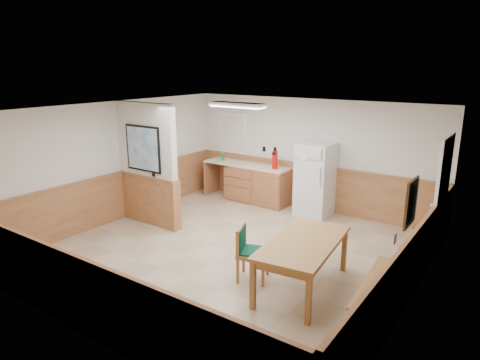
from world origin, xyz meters
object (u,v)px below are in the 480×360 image
Objects in this scene: refrigerator at (315,180)px; dining_bench at (378,289)px; fire_extinguisher at (275,159)px; soap_bottle at (223,156)px; dining_table at (303,247)px; dining_chair at (247,248)px.

refrigerator reaches higher than dining_bench.
refrigerator is 3.92m from dining_bench.
fire_extinguisher is 2.66× the size of soap_bottle.
refrigerator is 0.84× the size of dining_table.
dining_table is 1.13× the size of dining_bench.
soap_bottle is at bearing 142.94° from dining_bench.
dining_chair is at bearing -48.22° from soap_bottle.
refrigerator is at bearing -1.39° from soap_bottle.
dining_chair is 4.48× the size of soap_bottle.
dining_bench is 1.97× the size of dining_chair.
dining_chair is at bearing -178.91° from dining_bench.
dining_bench is at bearing -52.16° from refrigerator.
fire_extinguisher is at bearing 92.89° from dining_chair.
soap_bottle is (-4.93, 3.15, 0.65)m from dining_bench.
fire_extinguisher is at bearing -2.06° from soap_bottle.
dining_chair is at bearing -172.70° from dining_table.
fire_extinguisher reaches higher than soap_bottle.
fire_extinguisher is (-1.02, 0.01, 0.32)m from refrigerator.
dining_table is 2.23× the size of dining_chair.
soap_bottle is at bearing 134.06° from dining_table.
dining_bench is 3.32× the size of fire_extinguisher.
soap_bottle is at bearing 110.83° from dining_chair.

